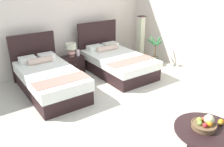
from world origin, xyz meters
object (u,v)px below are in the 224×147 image
(bed_near_window, at_px, (49,79))
(potted_palm, at_px, (155,57))
(loose_apple, at_px, (220,123))
(table_lamp, at_px, (71,49))
(floor_lamp_corner, at_px, (141,37))
(nightstand, at_px, (72,65))
(bed_near_corner, at_px, (116,62))
(fruit_bowl, at_px, (205,124))
(coffee_table, at_px, (206,134))
(loose_orange, at_px, (221,122))
(vase, at_px, (78,53))

(bed_near_window, height_order, potted_palm, bed_near_window)
(bed_near_window, bearing_deg, loose_apple, -67.98)
(table_lamp, bearing_deg, floor_lamp_corner, -4.24)
(nightstand, distance_m, floor_lamp_corner, 2.53)
(bed_near_corner, distance_m, floor_lamp_corner, 1.62)
(bed_near_window, distance_m, potted_palm, 3.32)
(fruit_bowl, bearing_deg, loose_apple, -20.73)
(loose_apple, distance_m, floor_lamp_corner, 4.56)
(bed_near_window, bearing_deg, potted_palm, -4.34)
(nightstand, bearing_deg, floor_lamp_corner, -3.78)
(table_lamp, relative_size, floor_lamp_corner, 0.27)
(bed_near_window, relative_size, nightstand, 3.81)
(bed_near_corner, xyz_separation_m, coffee_table, (-0.89, -3.42, 0.01))
(table_lamp, height_order, fruit_bowl, table_lamp)
(table_lamp, height_order, floor_lamp_corner, floor_lamp_corner)
(bed_near_corner, height_order, loose_apple, bed_near_corner)
(bed_near_window, distance_m, loose_orange, 3.74)
(vase, bearing_deg, loose_orange, -86.59)
(bed_near_corner, distance_m, fruit_bowl, 3.49)
(bed_near_corner, height_order, coffee_table, bed_near_corner)
(bed_near_corner, distance_m, table_lamp, 1.33)
(loose_apple, bearing_deg, loose_orange, 11.60)
(table_lamp, relative_size, loose_orange, 4.32)
(nightstand, relative_size, potted_palm, 0.63)
(nightstand, relative_size, loose_orange, 6.61)
(nightstand, bearing_deg, coffee_table, -88.31)
(bed_near_window, distance_m, fruit_bowl, 3.55)
(table_lamp, distance_m, coffee_table, 4.20)
(table_lamp, height_order, loose_orange, table_lamp)
(fruit_bowl, height_order, floor_lamp_corner, floor_lamp_corner)
(bed_near_corner, height_order, fruit_bowl, bed_near_corner)
(fruit_bowl, bearing_deg, potted_palm, 54.97)
(fruit_bowl, height_order, loose_apple, fruit_bowl)
(table_lamp, xyz_separation_m, loose_orange, (0.42, -4.23, -0.25))
(nightstand, bearing_deg, loose_apple, -84.63)
(fruit_bowl, bearing_deg, table_lamp, 91.73)
(vase, bearing_deg, coffee_table, -90.72)
(loose_apple, xyz_separation_m, potted_palm, (1.91, 3.21, -0.16))
(nightstand, xyz_separation_m, coffee_table, (0.12, -4.16, 0.08))
(nightstand, bearing_deg, table_lamp, 90.00)
(bed_near_window, xyz_separation_m, potted_palm, (3.31, -0.25, -0.04))
(table_lamp, relative_size, vase, 2.15)
(coffee_table, bearing_deg, loose_orange, -9.22)
(loose_orange, distance_m, potted_palm, 3.72)
(bed_near_window, relative_size, bed_near_corner, 1.00)
(loose_orange, relative_size, floor_lamp_corner, 0.06)
(vase, bearing_deg, bed_near_corner, -39.74)
(table_lamp, xyz_separation_m, potted_palm, (2.30, -1.02, -0.42))
(nightstand, distance_m, coffee_table, 4.16)
(loose_apple, height_order, loose_orange, loose_orange)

